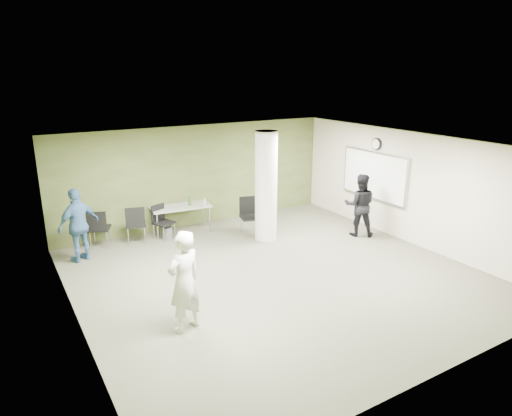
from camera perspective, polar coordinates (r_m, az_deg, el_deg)
floor at (r=9.91m, az=2.46°, el=-8.38°), size 8.00×8.00×0.00m
ceiling at (r=9.07m, az=2.68°, el=7.82°), size 8.00×8.00×0.00m
wall_back at (r=12.81m, az=-7.32°, el=4.01°), size 8.00×2.80×0.02m
wall_left at (r=8.05m, az=-22.09°, el=-5.01°), size 0.02×8.00×2.80m
wall_right_cream at (r=12.00m, az=18.77°, el=2.35°), size 0.02×8.00×2.80m
column at (r=11.54m, az=1.27°, el=2.71°), size 0.56×0.56×2.80m
whiteboard at (r=12.70m, az=14.51°, el=3.96°), size 0.05×2.30×1.30m
wall_clock at (r=12.55m, az=14.80°, el=7.74°), size 0.06×0.32×0.32m
folding_table at (r=12.32m, az=-9.34°, el=0.03°), size 1.64×0.85×1.00m
wastebasket at (r=12.10m, az=-11.03°, el=-3.08°), size 0.28×0.28×0.32m
chair_back_left at (r=11.82m, az=-19.10°, el=-2.13°), size 0.64×0.64×0.96m
chair_back_right at (r=11.82m, az=-14.83°, el=-1.68°), size 0.60×0.60×0.99m
chair_table_left at (r=12.04m, az=-11.74°, el=-1.37°), size 0.58×0.58×0.90m
chair_table_right at (r=12.11m, az=-0.82°, el=-0.59°), size 0.61×0.61×1.01m
woman_white at (r=7.71m, az=-8.96°, el=-9.06°), size 0.75×0.61×1.77m
man_black at (r=12.24m, az=12.85°, el=0.36°), size 1.03×0.99×1.66m
man_blue at (r=11.08m, az=-21.29°, el=-2.00°), size 1.09×0.78×1.72m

